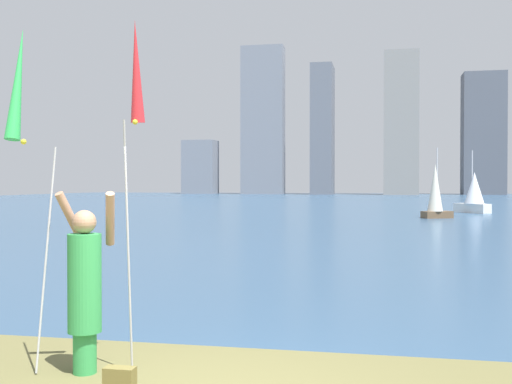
% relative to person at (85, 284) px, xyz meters
% --- Properties ---
extents(ground, '(120.00, 138.00, 0.12)m').
position_rel_person_xyz_m(ground, '(1.62, 50.28, -1.05)').
color(ground, brown).
extents(person, '(0.74, 0.54, 2.01)m').
position_rel_person_xyz_m(person, '(0.00, 0.00, 0.00)').
color(person, green).
rests_on(person, ground).
extents(kite_flag_left, '(0.16, 0.96, 3.72)m').
position_rel_person_xyz_m(kite_flag_left, '(-0.49, -0.47, 2.06)').
color(kite_flag_left, '#B2B2B7').
rests_on(kite_flag_left, ground).
extents(kite_flag_right, '(0.16, 0.48, 3.94)m').
position_rel_person_xyz_m(kite_flag_right, '(0.49, 0.28, 2.27)').
color(kite_flag_right, '#B2B2B7').
rests_on(kite_flag_right, ground).
extents(bag, '(0.31, 0.15, 0.26)m').
position_rel_person_xyz_m(bag, '(0.65, -0.56, -0.86)').
color(bag, olive).
rests_on(bag, ground).
extents(sailboat_0, '(1.93, 1.52, 4.17)m').
position_rel_person_xyz_m(sailboat_0, '(6.24, 32.08, 0.52)').
color(sailboat_0, brown).
rests_on(sailboat_0, ground).
extents(sailboat_4, '(2.40, 2.57, 4.36)m').
position_rel_person_xyz_m(sailboat_4, '(9.37, 39.31, 0.37)').
color(sailboat_4, white).
rests_on(sailboat_4, ground).
extents(skyline_tower_0, '(6.17, 4.65, 10.14)m').
position_rel_person_xyz_m(skyline_tower_0, '(-31.14, 108.71, 4.08)').
color(skyline_tower_0, gray).
rests_on(skyline_tower_0, ground).
extents(skyline_tower_1, '(7.79, 3.29, 27.11)m').
position_rel_person_xyz_m(skyline_tower_1, '(-18.59, 106.92, 12.57)').
color(skyline_tower_1, gray).
rests_on(skyline_tower_1, ground).
extents(skyline_tower_2, '(3.82, 7.23, 23.21)m').
position_rel_person_xyz_m(skyline_tower_2, '(-7.62, 106.94, 10.62)').
color(skyline_tower_2, slate).
rests_on(skyline_tower_2, ground).
extents(skyline_tower_3, '(5.87, 6.82, 24.62)m').
position_rel_person_xyz_m(skyline_tower_3, '(6.12, 105.41, 11.32)').
color(skyline_tower_3, gray).
rests_on(skyline_tower_3, ground).
extents(skyline_tower_4, '(7.12, 5.41, 21.38)m').
position_rel_person_xyz_m(skyline_tower_4, '(20.40, 109.82, 9.70)').
color(skyline_tower_4, '#565B66').
rests_on(skyline_tower_4, ground).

